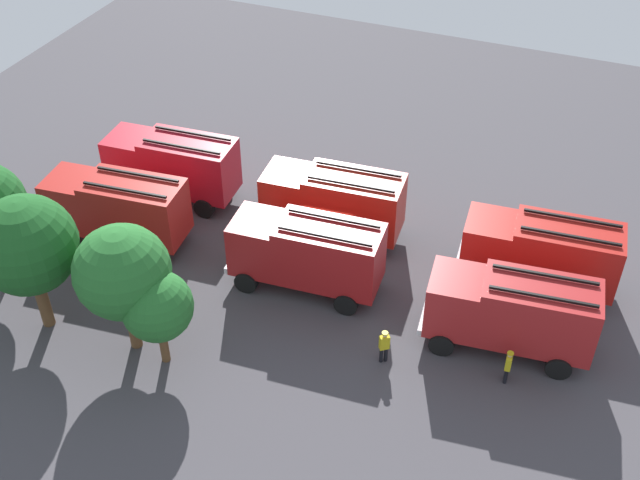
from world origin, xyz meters
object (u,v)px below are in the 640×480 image
object	(u,v)px
traffic_cone_0	(293,195)
traffic_cone_2	(581,262)
fire_truck_1	(333,201)
fire_truck_0	(541,252)
fire_truck_2	(172,164)
tree_0	(157,307)
tree_2	(27,245)
tree_1	(122,272)
firefighter_0	(384,345)
fire_truck_4	(307,251)
firefighter_2	(129,254)
fire_truck_3	(512,310)
firefighter_1	(508,365)
fire_truck_5	(117,206)
traffic_cone_1	(229,232)

from	to	relation	value
traffic_cone_0	traffic_cone_2	xyz separation A→B (m)	(-15.33, 0.08, 0.06)
fire_truck_1	traffic_cone_2	distance (m)	12.48
fire_truck_0	fire_truck_1	world-z (taller)	same
fire_truck_2	tree_0	world-z (taller)	tree_0
tree_2	fire_truck_2	bearing A→B (deg)	-91.90
tree_1	firefighter_0	bearing A→B (deg)	-163.11
fire_truck_4	traffic_cone_0	world-z (taller)	fire_truck_4
firefighter_2	fire_truck_3	bearing A→B (deg)	162.83
fire_truck_0	traffic_cone_2	distance (m)	3.39
firefighter_1	traffic_cone_2	distance (m)	8.81
fire_truck_3	fire_truck_5	world-z (taller)	same
fire_truck_3	tree_2	size ratio (longest dim) A/B	1.10
firefighter_1	tree_1	xyz separation A→B (m)	(15.41, 3.98, 3.26)
tree_0	traffic_cone_2	distance (m)	20.46
fire_truck_4	traffic_cone_1	world-z (taller)	fire_truck_4
fire_truck_2	fire_truck_3	bearing A→B (deg)	162.81
tree_1	fire_truck_0	bearing A→B (deg)	-146.19
firefighter_2	traffic_cone_1	xyz separation A→B (m)	(-3.24, -4.13, -0.67)
fire_truck_5	tree_0	xyz separation A→B (m)	(-6.26, 6.34, 0.97)
fire_truck_3	traffic_cone_0	xyz separation A→B (m)	(12.99, -6.68, -1.85)
fire_truck_0	firefighter_2	distance (m)	19.45
fire_truck_4	tree_0	bearing A→B (deg)	55.92
fire_truck_0	firefighter_0	world-z (taller)	fire_truck_0
fire_truck_0	tree_2	bearing A→B (deg)	23.66
tree_0	traffic_cone_2	bearing A→B (deg)	-140.73
tree_0	tree_1	distance (m)	1.99
fire_truck_0	tree_2	world-z (taller)	tree_2
fire_truck_0	traffic_cone_1	bearing A→B (deg)	3.06
firefighter_0	tree_2	distance (m)	15.55
traffic_cone_0	tree_0	bearing A→B (deg)	88.38
firefighter_2	tree_2	size ratio (longest dim) A/B	0.27
fire_truck_1	fire_truck_3	xyz separation A→B (m)	(-9.85, 4.57, 0.00)
fire_truck_5	traffic_cone_2	distance (m)	22.96
firefighter_2	tree_1	world-z (taller)	tree_1
firefighter_0	firefighter_1	xyz separation A→B (m)	(-5.08, -0.84, -0.02)
tree_1	fire_truck_5	bearing A→B (deg)	-52.69
fire_truck_0	tree_2	xyz separation A→B (m)	(19.88, 10.69, 2.37)
fire_truck_0	fire_truck_5	bearing A→B (deg)	7.48
fire_truck_2	fire_truck_4	world-z (taller)	same
fire_truck_0	fire_truck_4	size ratio (longest dim) A/B	1.00
traffic_cone_0	firefighter_0	bearing A→B (deg)	131.20
tree_0	firefighter_2	bearing A→B (deg)	-44.26
traffic_cone_0	traffic_cone_2	bearing A→B (deg)	179.69
fire_truck_0	tree_0	xyz separation A→B (m)	(13.83, 10.64, 0.97)
tree_2	firefighter_1	bearing A→B (deg)	-167.76
firefighter_1	traffic_cone_0	world-z (taller)	firefighter_1
fire_truck_1	traffic_cone_2	size ratio (longest dim) A/B	10.14
fire_truck_3	firefighter_1	bearing A→B (deg)	95.65
firefighter_2	fire_truck_0	bearing A→B (deg)	175.73
traffic_cone_2	traffic_cone_1	bearing A→B (deg)	13.97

